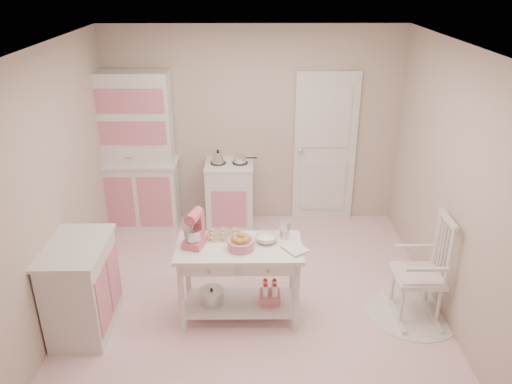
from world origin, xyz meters
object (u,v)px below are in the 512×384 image
(stove, at_px, (230,195))
(rocking_chair, at_px, (419,267))
(bread_basket, at_px, (241,245))
(hutch, at_px, (135,153))
(stand_mixer, at_px, (194,229))
(work_table, at_px, (240,281))
(base_cabinet, at_px, (82,288))

(stove, xyz_separation_m, rocking_chair, (1.92, -1.88, 0.09))
(bread_basket, bearing_deg, rocking_chair, 1.83)
(rocking_chair, bearing_deg, stove, 135.63)
(stove, bearing_deg, bread_basket, -84.55)
(hutch, xyz_separation_m, rocking_chair, (3.12, -1.93, -0.49))
(stove, relative_size, rocking_chair, 0.84)
(stand_mixer, bearing_deg, work_table, 14.07)
(stand_mixer, bearing_deg, base_cabinet, -152.75)
(hutch, height_order, base_cabinet, hutch)
(hutch, distance_m, bread_basket, 2.43)
(base_cabinet, relative_size, bread_basket, 3.68)
(rocking_chair, relative_size, work_table, 0.92)
(stove, xyz_separation_m, base_cabinet, (-1.32, -2.06, 0.00))
(rocking_chair, relative_size, stand_mixer, 3.24)
(stand_mixer, bearing_deg, stove, 99.01)
(base_cabinet, height_order, stand_mixer, stand_mixer)
(work_table, bearing_deg, stove, 95.00)
(rocking_chair, relative_size, bread_basket, 4.40)
(base_cabinet, height_order, work_table, base_cabinet)
(rocking_chair, xyz_separation_m, work_table, (-1.75, -0.01, -0.15))
(work_table, bearing_deg, base_cabinet, -173.23)
(base_cabinet, bearing_deg, stove, 57.41)
(base_cabinet, distance_m, work_table, 1.49)
(rocking_chair, bearing_deg, hutch, 148.30)
(work_table, bearing_deg, stand_mixer, 177.27)
(stove, distance_m, base_cabinet, 2.45)
(rocking_chair, bearing_deg, bread_basket, -178.11)
(base_cabinet, bearing_deg, hutch, 86.80)
(stove, bearing_deg, rocking_chair, -44.43)
(base_cabinet, bearing_deg, rocking_chair, 3.21)
(hutch, relative_size, stove, 2.26)
(stove, bearing_deg, work_table, -85.00)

